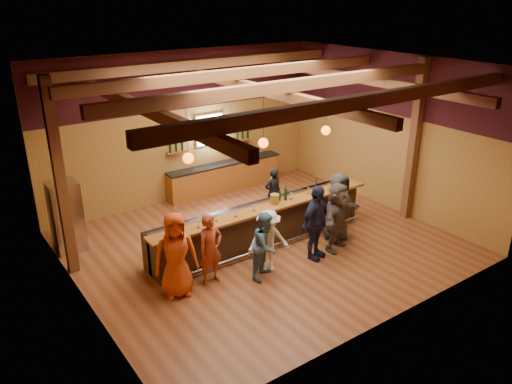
% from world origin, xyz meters
% --- Properties ---
extents(room, '(9.04, 9.00, 4.52)m').
position_xyz_m(room, '(0.00, 0.06, 3.21)').
color(room, brown).
rests_on(room, ground).
extents(bar_counter, '(6.30, 1.07, 1.11)m').
position_xyz_m(bar_counter, '(0.02, 0.15, 0.52)').
color(bar_counter, black).
rests_on(bar_counter, ground).
extents(back_bar_cabinet, '(4.00, 0.52, 0.95)m').
position_xyz_m(back_bar_cabinet, '(1.20, 3.72, 0.48)').
color(back_bar_cabinet, brown).
rests_on(back_bar_cabinet, ground).
extents(window, '(0.95, 0.09, 0.95)m').
position_xyz_m(window, '(0.80, 3.95, 2.05)').
color(window, silver).
rests_on(window, room).
extents(framed_pictures, '(5.35, 0.05, 0.45)m').
position_xyz_m(framed_pictures, '(1.67, 3.94, 2.10)').
color(framed_pictures, black).
rests_on(framed_pictures, room).
extents(wine_shelves, '(3.00, 0.18, 0.30)m').
position_xyz_m(wine_shelves, '(0.80, 3.88, 1.62)').
color(wine_shelves, brown).
rests_on(wine_shelves, room).
extents(pendant_lights, '(4.24, 0.24, 1.37)m').
position_xyz_m(pendant_lights, '(0.00, 0.00, 2.71)').
color(pendant_lights, black).
rests_on(pendant_lights, room).
extents(stainless_fridge, '(0.70, 0.70, 1.80)m').
position_xyz_m(stainless_fridge, '(-4.10, 2.60, 0.90)').
color(stainless_fridge, silver).
rests_on(stainless_fridge, ground).
extents(customer_orange, '(1.05, 0.83, 1.89)m').
position_xyz_m(customer_orange, '(-2.80, -0.77, 0.94)').
color(customer_orange, '#BC3C11').
rests_on(customer_orange, ground).
extents(customer_redvest, '(0.64, 0.46, 1.64)m').
position_xyz_m(customer_redvest, '(-1.97, -0.77, 0.82)').
color(customer_redvest, '#93361A').
rests_on(customer_redvest, ground).
extents(customer_denim, '(0.95, 0.88, 1.57)m').
position_xyz_m(customer_denim, '(-0.84, -1.26, 0.79)').
color(customer_denim, '#416783').
rests_on(customer_denim, ground).
extents(customer_white, '(1.11, 0.84, 1.52)m').
position_xyz_m(customer_white, '(-0.65, -1.11, 0.76)').
color(customer_white, silver).
rests_on(customer_white, ground).
extents(customer_navy, '(1.18, 0.75, 1.87)m').
position_xyz_m(customer_navy, '(0.62, -1.28, 0.94)').
color(customer_navy, '#1A1B34').
rests_on(customer_navy, ground).
extents(customer_brown, '(1.72, 1.06, 1.77)m').
position_xyz_m(customer_brown, '(1.37, -1.24, 0.88)').
color(customer_brown, '#564844').
rests_on(customer_brown, ground).
extents(customer_dark, '(0.91, 0.61, 1.81)m').
position_xyz_m(customer_dark, '(1.76, -0.85, 0.91)').
color(customer_dark, '#2A292C').
rests_on(customer_dark, ground).
extents(bartender, '(0.56, 0.38, 1.51)m').
position_xyz_m(bartender, '(1.20, 1.17, 0.75)').
color(bartender, black).
rests_on(bartender, ground).
extents(ice_bucket, '(0.22, 0.22, 0.24)m').
position_xyz_m(ice_bucket, '(0.29, -0.10, 1.23)').
color(ice_bucket, brown).
rests_on(ice_bucket, bar_counter).
extents(bottle_a, '(0.07, 0.07, 0.33)m').
position_xyz_m(bottle_a, '(0.50, -0.02, 1.24)').
color(bottle_a, black).
rests_on(bottle_a, bar_counter).
extents(bottle_b, '(0.08, 0.08, 0.38)m').
position_xyz_m(bottle_b, '(0.65, -0.09, 1.26)').
color(bottle_b, black).
rests_on(bottle_b, bar_counter).
extents(glass_a, '(0.08, 0.08, 0.17)m').
position_xyz_m(glass_a, '(-2.54, -0.23, 1.23)').
color(glass_a, silver).
rests_on(glass_a, bar_counter).
extents(glass_b, '(0.09, 0.09, 0.20)m').
position_xyz_m(glass_b, '(-1.94, -0.21, 1.25)').
color(glass_b, silver).
rests_on(glass_b, bar_counter).
extents(glass_c, '(0.07, 0.07, 0.17)m').
position_xyz_m(glass_c, '(-1.44, -0.15, 1.23)').
color(glass_c, silver).
rests_on(glass_c, bar_counter).
extents(glass_d, '(0.07, 0.07, 0.16)m').
position_xyz_m(glass_d, '(-0.94, -0.20, 1.22)').
color(glass_d, silver).
rests_on(glass_d, bar_counter).
extents(glass_e, '(0.07, 0.07, 0.17)m').
position_xyz_m(glass_e, '(-0.40, -0.17, 1.23)').
color(glass_e, silver).
rests_on(glass_e, bar_counter).
extents(glass_f, '(0.08, 0.08, 0.18)m').
position_xyz_m(glass_f, '(0.80, -0.12, 1.24)').
color(glass_f, silver).
rests_on(glass_f, bar_counter).
extents(glass_g, '(0.08, 0.08, 0.17)m').
position_xyz_m(glass_g, '(1.41, -0.10, 1.23)').
color(glass_g, silver).
rests_on(glass_g, bar_counter).
extents(glass_h, '(0.07, 0.07, 0.16)m').
position_xyz_m(glass_h, '(2.04, -0.17, 1.22)').
color(glass_h, silver).
rests_on(glass_h, bar_counter).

